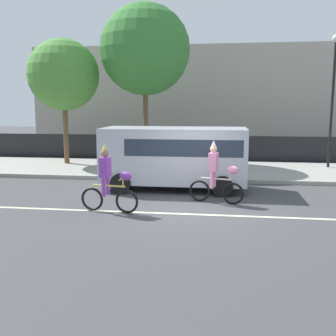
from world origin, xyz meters
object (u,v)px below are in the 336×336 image
object	(u,v)px
parade_cyclist_purple	(109,183)
street_lamp_post	(334,82)
parked_van_silver	(176,153)
parade_cyclist_pink	(217,176)

from	to	relation	value
parade_cyclist_purple	street_lamp_post	xyz separation A→B (m)	(7.95, 8.23, 3.15)
parked_van_silver	street_lamp_post	bearing A→B (deg)	37.65
parade_cyclist_purple	parked_van_silver	bearing A→B (deg)	65.22
parade_cyclist_purple	street_lamp_post	distance (m)	11.86
parked_van_silver	parade_cyclist_purple	bearing A→B (deg)	-114.78
street_lamp_post	parked_van_silver	bearing A→B (deg)	-142.35
parade_cyclist_purple	street_lamp_post	bearing A→B (deg)	45.98
parked_van_silver	street_lamp_post	distance (m)	8.58
parked_van_silver	parade_cyclist_pink	bearing A→B (deg)	-51.36
street_lamp_post	parade_cyclist_purple	bearing A→B (deg)	-134.02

